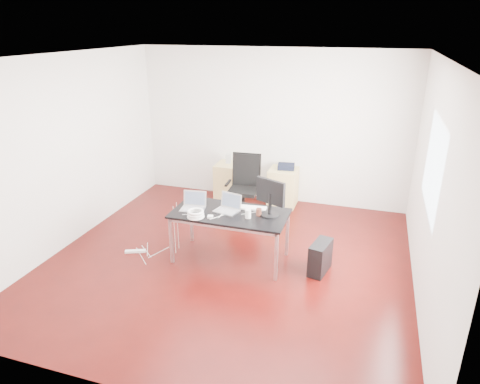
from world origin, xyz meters
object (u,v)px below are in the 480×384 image
(filing_cabinet_right, at_px, (283,187))
(filing_cabinet_left, at_px, (230,181))
(desk, at_px, (230,216))
(pc_tower, at_px, (320,257))
(office_chair, at_px, (244,183))

(filing_cabinet_right, bearing_deg, filing_cabinet_left, 180.00)
(desk, distance_m, pc_tower, 1.35)
(filing_cabinet_left, distance_m, filing_cabinet_right, 1.04)
(office_chair, xyz_separation_m, pc_tower, (1.52, -1.46, -0.39))
(office_chair, xyz_separation_m, filing_cabinet_right, (0.54, 0.67, -0.26))
(office_chair, distance_m, filing_cabinet_left, 0.88)
(filing_cabinet_left, height_order, pc_tower, filing_cabinet_left)
(filing_cabinet_left, bearing_deg, desk, -70.96)
(office_chair, bearing_deg, desk, -84.32)
(office_chair, height_order, filing_cabinet_right, office_chair)
(filing_cabinet_left, bearing_deg, filing_cabinet_right, 0.00)
(filing_cabinet_right, xyz_separation_m, pc_tower, (0.98, -2.13, -0.13))
(filing_cabinet_right, relative_size, pc_tower, 1.56)
(filing_cabinet_right, bearing_deg, desk, -97.62)
(desk, relative_size, office_chair, 1.48)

